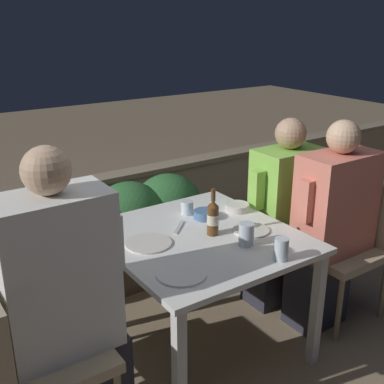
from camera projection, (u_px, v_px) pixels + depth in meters
The scene contains 21 objects.
ground_plane at pixel (199, 346), 2.77m from camera, with size 16.00×16.00×0.00m, color #847056.
parapet_wall at pixel (90, 214), 3.85m from camera, with size 9.00×0.18×0.59m.
dining_table at pixel (200, 249), 2.55m from camera, with size 0.96×1.01×0.70m.
planter_hedge at pixel (130, 228), 3.32m from camera, with size 1.13×0.47×0.74m.
chair_left_near at pixel (24, 349), 1.95m from camera, with size 0.48×0.47×0.85m.
person_white_polo at pixel (68, 301), 2.00m from camera, with size 0.51×0.26×1.34m.
chair_left_far at pixel (12, 310), 2.20m from camera, with size 0.48×0.47×0.85m.
chair_right_near at pixel (350, 234), 2.97m from camera, with size 0.48×0.47×0.85m.
person_coral_top at pixel (330, 226), 2.83m from camera, with size 0.52×0.26×1.25m.
chair_right_far at pixel (302, 219), 3.19m from camera, with size 0.48×0.47×0.85m.
person_green_blouse at pixel (281, 213), 3.05m from camera, with size 0.49×0.26×1.22m.
beer_bottle at pixel (213, 217), 2.51m from camera, with size 0.06×0.06×0.25m.
plate_0 at pixel (251, 230), 2.58m from camera, with size 0.20×0.20×0.01m.
plate_1 at pixel (148, 243), 2.43m from camera, with size 0.24×0.24×0.01m.
plate_2 at pixel (181, 274), 2.14m from camera, with size 0.23×0.23×0.01m.
bowl_0 at pixel (237, 207), 2.84m from camera, with size 0.14×0.14×0.04m.
bowl_1 at pixel (205, 214), 2.73m from camera, with size 0.13×0.13×0.05m.
glass_cup_0 at pixel (187, 208), 2.78m from camera, with size 0.07×0.07×0.08m.
glass_cup_1 at pixel (246, 234), 2.40m from camera, with size 0.08×0.08×0.12m.
glass_cup_2 at pixel (281, 249), 2.26m from camera, with size 0.07×0.07×0.11m.
fork_0 at pixel (179, 227), 2.61m from camera, with size 0.14×0.13×0.01m.
Camera 1 is at (-1.33, -1.87, 1.79)m, focal length 45.00 mm.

